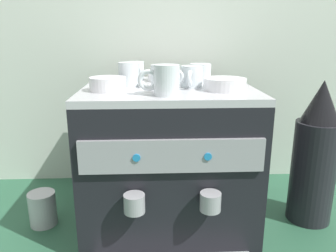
{
  "coord_description": "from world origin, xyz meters",
  "views": [
    {
      "loc": [
        -0.05,
        -1.03,
        0.63
      ],
      "look_at": [
        0.0,
        0.0,
        0.34
      ],
      "focal_mm": 35.26,
      "sensor_mm": 36.0,
      "label": 1
    }
  ],
  "objects_px": {
    "ceramic_cup_0": "(129,74)",
    "milk_pitcher": "(43,209)",
    "ceramic_bowl_0": "(166,76)",
    "ceramic_cup_5": "(191,77)",
    "ceramic_cup_4": "(136,70)",
    "ceramic_cup_3": "(165,80)",
    "ceramic_cup_1": "(163,77)",
    "coffee_grinder": "(315,157)",
    "ceramic_bowl_1": "(225,84)",
    "espresso_machine": "(168,156)",
    "ceramic_cup_2": "(199,73)",
    "ceramic_bowl_2": "(108,84)"
  },
  "relations": [
    {
      "from": "ceramic_cup_5",
      "to": "coffee_grinder",
      "type": "height_order",
      "value": "ceramic_cup_5"
    },
    {
      "from": "ceramic_cup_4",
      "to": "ceramic_bowl_1",
      "type": "distance_m",
      "value": 0.37
    },
    {
      "from": "ceramic_cup_3",
      "to": "ceramic_bowl_1",
      "type": "xyz_separation_m",
      "value": [
        0.18,
        0.08,
        -0.02
      ]
    },
    {
      "from": "ceramic_cup_1",
      "to": "ceramic_cup_2",
      "type": "distance_m",
      "value": 0.17
    },
    {
      "from": "ceramic_cup_4",
      "to": "ceramic_bowl_1",
      "type": "height_order",
      "value": "ceramic_cup_4"
    },
    {
      "from": "ceramic_cup_1",
      "to": "ceramic_cup_5",
      "type": "xyz_separation_m",
      "value": [
        0.09,
        0.02,
        -0.0
      ]
    },
    {
      "from": "ceramic_cup_1",
      "to": "ceramic_cup_3",
      "type": "bearing_deg",
      "value": -88.82
    },
    {
      "from": "ceramic_bowl_1",
      "to": "coffee_grinder",
      "type": "relative_size",
      "value": 0.26
    },
    {
      "from": "ceramic_cup_5",
      "to": "milk_pitcher",
      "type": "relative_size",
      "value": 0.89
    },
    {
      "from": "ceramic_bowl_2",
      "to": "ceramic_cup_1",
      "type": "bearing_deg",
      "value": 10.79
    },
    {
      "from": "ceramic_bowl_2",
      "to": "coffee_grinder",
      "type": "relative_size",
      "value": 0.21
    },
    {
      "from": "ceramic_cup_2",
      "to": "ceramic_cup_5",
      "type": "distance_m",
      "value": 0.1
    },
    {
      "from": "ceramic_cup_2",
      "to": "ceramic_bowl_1",
      "type": "relative_size",
      "value": 0.75
    },
    {
      "from": "ceramic_cup_2",
      "to": "ceramic_bowl_0",
      "type": "distance_m",
      "value": 0.12
    },
    {
      "from": "ceramic_cup_1",
      "to": "ceramic_cup_2",
      "type": "relative_size",
      "value": 1.07
    },
    {
      "from": "ceramic_cup_5",
      "to": "milk_pitcher",
      "type": "bearing_deg",
      "value": 179.84
    },
    {
      "from": "ceramic_cup_1",
      "to": "milk_pitcher",
      "type": "height_order",
      "value": "ceramic_cup_1"
    },
    {
      "from": "espresso_machine",
      "to": "ceramic_bowl_1",
      "type": "xyz_separation_m",
      "value": [
        0.16,
        -0.08,
        0.25
      ]
    },
    {
      "from": "espresso_machine",
      "to": "coffee_grinder",
      "type": "height_order",
      "value": "coffee_grinder"
    },
    {
      "from": "ceramic_cup_1",
      "to": "ceramic_cup_4",
      "type": "bearing_deg",
      "value": 113.32
    },
    {
      "from": "ceramic_cup_2",
      "to": "ceramic_bowl_2",
      "type": "distance_m",
      "value": 0.32
    },
    {
      "from": "espresso_machine",
      "to": "ceramic_cup_2",
      "type": "relative_size",
      "value": 6.12
    },
    {
      "from": "ceramic_cup_4",
      "to": "ceramic_cup_3",
      "type": "bearing_deg",
      "value": -73.93
    },
    {
      "from": "ceramic_cup_4",
      "to": "ceramic_bowl_2",
      "type": "distance_m",
      "value": 0.25
    },
    {
      "from": "ceramic_cup_4",
      "to": "ceramic_bowl_0",
      "type": "bearing_deg",
      "value": -22.04
    },
    {
      "from": "ceramic_cup_2",
      "to": "ceramic_cup_4",
      "type": "xyz_separation_m",
      "value": [
        -0.22,
        0.1,
        0.0
      ]
    },
    {
      "from": "ceramic_cup_3",
      "to": "ceramic_bowl_0",
      "type": "distance_m",
      "value": 0.28
    },
    {
      "from": "coffee_grinder",
      "to": "ceramic_cup_0",
      "type": "bearing_deg",
      "value": 176.48
    },
    {
      "from": "ceramic_cup_0",
      "to": "ceramic_cup_2",
      "type": "relative_size",
      "value": 1.03
    },
    {
      "from": "ceramic_bowl_1",
      "to": "coffee_grinder",
      "type": "distance_m",
      "value": 0.42
    },
    {
      "from": "ceramic_cup_5",
      "to": "ceramic_cup_1",
      "type": "bearing_deg",
      "value": -165.37
    },
    {
      "from": "milk_pitcher",
      "to": "coffee_grinder",
      "type": "bearing_deg",
      "value": -0.39
    },
    {
      "from": "ceramic_bowl_0",
      "to": "ceramic_cup_5",
      "type": "bearing_deg",
      "value": -63.37
    },
    {
      "from": "milk_pitcher",
      "to": "ceramic_bowl_2",
      "type": "bearing_deg",
      "value": -12.56
    },
    {
      "from": "espresso_machine",
      "to": "ceramic_bowl_2",
      "type": "xyz_separation_m",
      "value": [
        -0.18,
        -0.07,
        0.25
      ]
    },
    {
      "from": "espresso_machine",
      "to": "ceramic_cup_3",
      "type": "bearing_deg",
      "value": -95.81
    },
    {
      "from": "coffee_grinder",
      "to": "ceramic_cup_4",
      "type": "bearing_deg",
      "value": 162.15
    },
    {
      "from": "ceramic_cup_4",
      "to": "coffee_grinder",
      "type": "height_order",
      "value": "ceramic_cup_4"
    },
    {
      "from": "ceramic_cup_2",
      "to": "ceramic_cup_3",
      "type": "bearing_deg",
      "value": -118.68
    },
    {
      "from": "ceramic_cup_0",
      "to": "ceramic_bowl_0",
      "type": "relative_size",
      "value": 0.75
    },
    {
      "from": "ceramic_cup_1",
      "to": "ceramic_bowl_0",
      "type": "distance_m",
      "value": 0.17
    },
    {
      "from": "ceramic_cup_4",
      "to": "ceramic_bowl_1",
      "type": "relative_size",
      "value": 0.77
    },
    {
      "from": "ceramic_cup_0",
      "to": "milk_pitcher",
      "type": "distance_m",
      "value": 0.54
    },
    {
      "from": "espresso_machine",
      "to": "ceramic_cup_2",
      "type": "height_order",
      "value": "ceramic_cup_2"
    },
    {
      "from": "ceramic_cup_4",
      "to": "ceramic_cup_0",
      "type": "bearing_deg",
      "value": -94.32
    },
    {
      "from": "ceramic_cup_0",
      "to": "ceramic_bowl_1",
      "type": "distance_m",
      "value": 0.3
    },
    {
      "from": "ceramic_cup_4",
      "to": "ceramic_bowl_1",
      "type": "bearing_deg",
      "value": -42.18
    },
    {
      "from": "ceramic_cup_3",
      "to": "ceramic_cup_2",
      "type": "bearing_deg",
      "value": 61.32
    },
    {
      "from": "ceramic_cup_1",
      "to": "ceramic_bowl_2",
      "type": "xyz_separation_m",
      "value": [
        -0.16,
        -0.03,
        -0.02
      ]
    },
    {
      "from": "espresso_machine",
      "to": "ceramic_cup_4",
      "type": "xyz_separation_m",
      "value": [
        -0.11,
        0.17,
        0.27
      ]
    }
  ]
}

